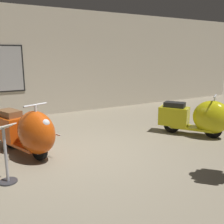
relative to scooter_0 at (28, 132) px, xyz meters
The scene contains 5 objects.
ground_plane 1.31m from the scooter_0, 28.56° to the right, with size 60.00×60.00×0.00m, color gray.
showroom_back_wall 3.73m from the scooter_0, 75.60° to the left, with size 18.00×0.63×3.41m.
scooter_0 is the anchor object (origin of this frame).
scooter_1 3.98m from the scooter_0, 11.11° to the right, with size 1.34×1.67×1.03m.
info_stanchion 1.11m from the scooter_0, 118.69° to the right, with size 0.39×0.35×0.95m.
Camera 1 is at (-2.00, -4.42, 1.97)m, focal length 41.26 mm.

